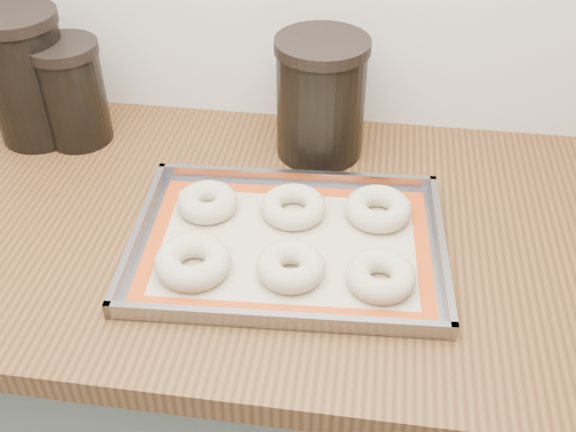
% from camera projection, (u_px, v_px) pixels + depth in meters
% --- Properties ---
extents(cabinet, '(3.00, 0.65, 0.86)m').
position_uv_depth(cabinet, '(173.00, 390.00, 1.37)').
color(cabinet, '#596458').
rests_on(cabinet, floor).
extents(countertop, '(3.06, 0.68, 0.04)m').
position_uv_depth(countertop, '(143.00, 219.00, 1.09)').
color(countertop, brown).
rests_on(countertop, cabinet).
extents(baking_tray, '(0.48, 0.36, 0.03)m').
position_uv_depth(baking_tray, '(288.00, 244.00, 1.00)').
color(baking_tray, gray).
rests_on(baking_tray, countertop).
extents(baking_mat, '(0.44, 0.32, 0.00)m').
position_uv_depth(baking_mat, '(288.00, 245.00, 1.00)').
color(baking_mat, '#C6B793').
rests_on(baking_mat, baking_tray).
extents(bagel_front_left, '(0.11, 0.11, 0.04)m').
position_uv_depth(bagel_front_left, '(193.00, 262.00, 0.95)').
color(bagel_front_left, beige).
rests_on(bagel_front_left, baking_mat).
extents(bagel_front_mid, '(0.12, 0.12, 0.04)m').
position_uv_depth(bagel_front_mid, '(291.00, 266.00, 0.94)').
color(bagel_front_mid, beige).
rests_on(bagel_front_mid, baking_mat).
extents(bagel_front_right, '(0.10, 0.10, 0.03)m').
position_uv_depth(bagel_front_right, '(381.00, 276.00, 0.93)').
color(bagel_front_right, beige).
rests_on(bagel_front_right, baking_mat).
extents(bagel_back_left, '(0.11, 0.11, 0.04)m').
position_uv_depth(bagel_back_left, '(208.00, 202.00, 1.06)').
color(bagel_back_left, beige).
rests_on(bagel_back_left, baking_mat).
extents(bagel_back_mid, '(0.11, 0.11, 0.03)m').
position_uv_depth(bagel_back_mid, '(293.00, 207.00, 1.05)').
color(bagel_back_mid, beige).
rests_on(bagel_back_mid, baking_mat).
extents(bagel_back_right, '(0.13, 0.13, 0.03)m').
position_uv_depth(bagel_back_right, '(378.00, 209.00, 1.04)').
color(bagel_back_right, beige).
rests_on(bagel_back_right, baking_mat).
extents(canister_left, '(0.15, 0.15, 0.23)m').
position_uv_depth(canister_left, '(28.00, 77.00, 1.18)').
color(canister_left, black).
rests_on(canister_left, countertop).
extents(canister_mid, '(0.12, 0.12, 0.19)m').
position_uv_depth(canister_mid, '(72.00, 93.00, 1.18)').
color(canister_mid, black).
rests_on(canister_mid, countertop).
extents(canister_right, '(0.16, 0.16, 0.21)m').
position_uv_depth(canister_right, '(321.00, 98.00, 1.14)').
color(canister_right, black).
rests_on(canister_right, countertop).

